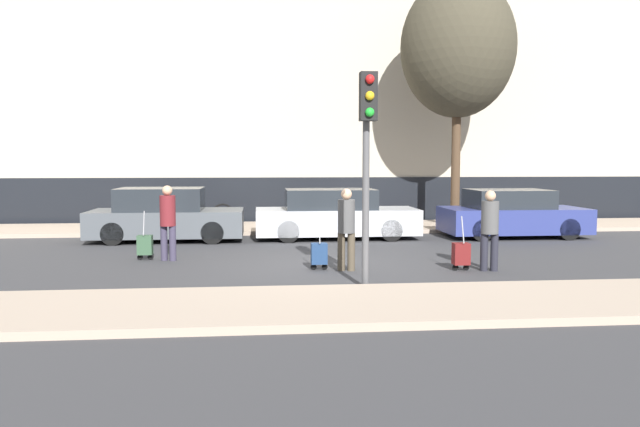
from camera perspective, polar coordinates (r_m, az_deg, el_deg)
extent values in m
plane|color=#38383A|center=(12.99, 0.33, -4.86)|extent=(80.00, 80.00, 0.00)
cube|color=tan|center=(9.33, 2.75, -8.37)|extent=(28.00, 2.50, 0.12)
cube|color=tan|center=(19.90, -1.78, -1.29)|extent=(28.00, 3.00, 0.12)
cube|color=#B7AD99|center=(23.71, -2.44, 11.91)|extent=(28.00, 3.13, 10.20)
cube|color=black|center=(22.00, -2.17, 1.24)|extent=(27.44, 0.06, 1.60)
cube|color=#4C5156|center=(17.57, -13.78, -0.83)|extent=(4.12, 1.87, 0.70)
cube|color=#23282D|center=(17.55, -14.36, 1.29)|extent=(2.27, 1.64, 0.61)
cylinder|color=black|center=(16.62, -9.82, -1.74)|extent=(0.60, 0.18, 0.60)
cylinder|color=black|center=(18.30, -9.44, -1.14)|extent=(0.60, 0.18, 0.60)
cylinder|color=black|center=(17.00, -18.44, -1.78)|extent=(0.60, 0.18, 0.60)
cylinder|color=black|center=(18.64, -17.30, -1.18)|extent=(0.60, 0.18, 0.60)
cube|color=#B7BABF|center=(17.55, 1.52, -0.70)|extent=(4.52, 1.75, 0.70)
cube|color=#23282D|center=(17.48, 0.94, 1.34)|extent=(2.49, 1.54, 0.55)
cylinder|color=black|center=(17.03, 6.54, -1.55)|extent=(0.60, 0.18, 0.60)
cylinder|color=black|center=(18.56, 5.52, -1.01)|extent=(0.60, 0.18, 0.60)
cylinder|color=black|center=(16.67, -2.93, -1.66)|extent=(0.60, 0.18, 0.60)
cylinder|color=black|center=(18.23, -3.16, -1.10)|extent=(0.60, 0.18, 0.60)
cube|color=navy|center=(18.75, 17.23, -0.56)|extent=(3.99, 1.92, 0.70)
cube|color=#23282D|center=(18.64, 16.83, 1.31)|extent=(2.20, 1.69, 0.52)
cylinder|color=black|center=(18.51, 21.80, -1.35)|extent=(0.60, 0.18, 0.60)
cylinder|color=black|center=(20.06, 19.52, -0.83)|extent=(0.60, 0.18, 0.60)
cylinder|color=black|center=(17.51, 14.58, -1.50)|extent=(0.60, 0.18, 0.60)
cylinder|color=black|center=(19.14, 12.79, -0.93)|extent=(0.60, 0.18, 0.60)
cylinder|color=#383347|center=(14.12, -14.07, -2.64)|extent=(0.15, 0.15, 0.77)
cylinder|color=#383347|center=(14.04, -13.32, -2.67)|extent=(0.15, 0.15, 0.77)
cylinder|color=maroon|center=(14.01, -13.76, 0.25)|extent=(0.34, 0.34, 0.67)
sphere|color=tan|center=(13.98, -13.79, 2.06)|extent=(0.22, 0.22, 0.22)
cube|color=#335138|center=(14.32, -15.71, -2.78)|extent=(0.32, 0.24, 0.43)
cylinder|color=black|center=(14.37, -16.13, -3.86)|extent=(0.12, 0.03, 0.12)
cylinder|color=black|center=(14.34, -15.25, -3.87)|extent=(0.12, 0.03, 0.12)
cylinder|color=gray|center=(14.19, -15.81, -0.86)|extent=(0.02, 0.19, 0.53)
cylinder|color=#4C4233|center=(12.47, 1.96, -3.50)|extent=(0.15, 0.15, 0.76)
cylinder|color=#4C4233|center=(12.44, 2.87, -3.52)|extent=(0.15, 0.15, 0.76)
cylinder|color=#4C4C4C|center=(12.37, 2.43, -0.25)|extent=(0.34, 0.34, 0.66)
sphere|color=tan|center=(12.34, 2.43, 1.78)|extent=(0.22, 0.22, 0.22)
cube|color=navy|center=(12.54, -0.08, -3.68)|extent=(0.32, 0.24, 0.42)
cylinder|color=black|center=(12.58, -0.59, -4.90)|extent=(0.12, 0.03, 0.12)
cylinder|color=black|center=(12.60, 0.43, -4.89)|extent=(0.12, 0.03, 0.12)
cylinder|color=gray|center=(12.41, -0.05, -1.52)|extent=(0.02, 0.19, 0.53)
cylinder|color=#23232D|center=(12.85, 14.77, -3.45)|extent=(0.15, 0.15, 0.75)
cylinder|color=#23232D|center=(12.88, 15.64, -3.44)|extent=(0.15, 0.15, 0.75)
cylinder|color=#4C4C4C|center=(12.78, 15.28, -0.35)|extent=(0.34, 0.34, 0.65)
sphere|color=tan|center=(12.75, 15.32, 1.57)|extent=(0.21, 0.21, 0.21)
cube|color=maroon|center=(12.78, 12.78, -3.61)|extent=(0.32, 0.24, 0.43)
cylinder|color=black|center=(12.79, 12.27, -4.85)|extent=(0.12, 0.03, 0.12)
cylinder|color=black|center=(12.86, 13.23, -4.82)|extent=(0.12, 0.03, 0.12)
cylinder|color=gray|center=(12.65, 12.92, -1.46)|extent=(0.02, 0.19, 0.53)
cylinder|color=#515154|center=(10.65, 4.21, 2.86)|extent=(0.12, 0.12, 3.65)
cube|color=black|center=(10.52, 4.43, 10.61)|extent=(0.28, 0.24, 0.80)
sphere|color=red|center=(10.40, 4.59, 12.15)|extent=(0.15, 0.15, 0.15)
sphere|color=gold|center=(10.37, 4.58, 10.69)|extent=(0.15, 0.15, 0.15)
sphere|color=green|center=(10.35, 4.57, 9.22)|extent=(0.15, 0.15, 0.15)
torus|color=black|center=(19.96, -8.88, -0.11)|extent=(0.72, 0.06, 0.72)
torus|color=black|center=(20.04, -11.88, -0.14)|extent=(0.72, 0.06, 0.72)
cylinder|color=maroon|center=(19.98, -10.39, 0.44)|extent=(1.00, 0.05, 0.05)
cylinder|color=maroon|center=(19.98, -10.94, 1.01)|extent=(0.04, 0.04, 0.40)
cylinder|color=#4C3826|center=(20.19, 12.30, 4.48)|extent=(0.28, 0.28, 3.95)
ellipsoid|color=#423D2D|center=(20.49, 12.49, 14.62)|extent=(3.56, 3.56, 4.35)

